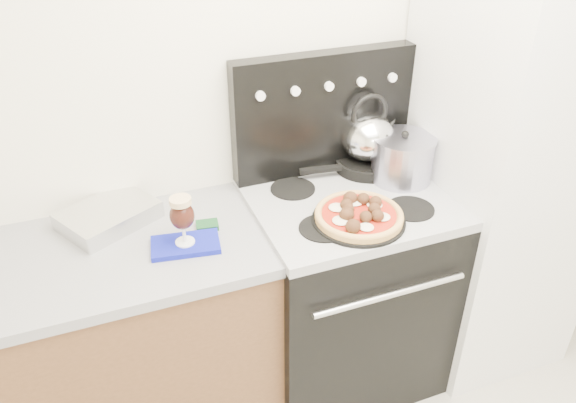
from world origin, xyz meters
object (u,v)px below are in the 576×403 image
pizza_pan (359,220)px  tea_kettle (368,133)px  fridge (502,164)px  base_cabinet (77,361)px  skillet (366,164)px  oven_mitt (186,245)px  stock_pot (402,160)px  pizza (359,214)px  stove_body (343,293)px  beer_glass (183,220)px

pizza_pan → tea_kettle: 0.44m
fridge → tea_kettle: size_ratio=7.81×
base_cabinet → skillet: skillet is taller
base_cabinet → fridge: size_ratio=0.76×
fridge → tea_kettle: (-0.53, 0.22, 0.14)m
oven_mitt → stock_pot: (0.93, 0.12, 0.10)m
base_cabinet → stock_pot: stock_pot is taller
base_cabinet → pizza: bearing=-9.4°
fridge → stove_body: bearing=178.0°
fridge → beer_glass: 1.36m
fridge → oven_mitt: size_ratio=8.10×
stove_body → oven_mitt: 0.81m
pizza_pan → stock_pot: size_ratio=1.40×
pizza_pan → skillet: skillet is taller
oven_mitt → pizza_pan: bearing=-9.1°
base_cabinet → tea_kettle: bearing=7.7°
oven_mitt → pizza: 0.63m
pizza → stock_pot: 0.38m
skillet → tea_kettle: tea_kettle is taller
stove_body → pizza: (-0.04, -0.15, 0.51)m
fridge → pizza: (-0.74, -0.13, 0.00)m
stove_body → pizza_pan: 0.51m
tea_kettle → stock_pot: (0.09, -0.13, -0.08)m
skillet → pizza: bearing=-121.3°
base_cabinet → pizza_pan: 1.19m
base_cabinet → beer_glass: (0.44, -0.08, 0.58)m
stove_body → oven_mitt: bearing=-175.4°
stove_body → tea_kettle: (0.17, 0.20, 0.65)m
fridge → pizza_pan: 0.75m
base_cabinet → pizza: 1.20m
pizza → stock_pot: bearing=35.8°
pizza → stock_pot: size_ratio=1.31×
beer_glass → stock_pot: bearing=7.5°
stock_pot → tea_kettle: bearing=126.5°
base_cabinet → stock_pot: bearing=1.9°
base_cabinet → oven_mitt: oven_mitt is taller
base_cabinet → pizza_pan: size_ratio=4.23×
base_cabinet → stock_pot: size_ratio=5.92×
beer_glass → pizza: (0.62, -0.10, -0.06)m
base_cabinet → skillet: bearing=7.7°
base_cabinet → fridge: (1.80, -0.05, 0.52)m
base_cabinet → stock_pot: 1.49m
tea_kettle → beer_glass: bearing=177.8°
stove_body → stock_pot: stock_pot is taller
fridge → beer_glass: fridge is taller
pizza → skillet: 0.41m
oven_mitt → skillet: (0.83, 0.25, 0.03)m
skillet → pizza_pan: bearing=-121.3°
beer_glass → stock_pot: size_ratio=0.75×
stock_pot → fridge: bearing=-12.2°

